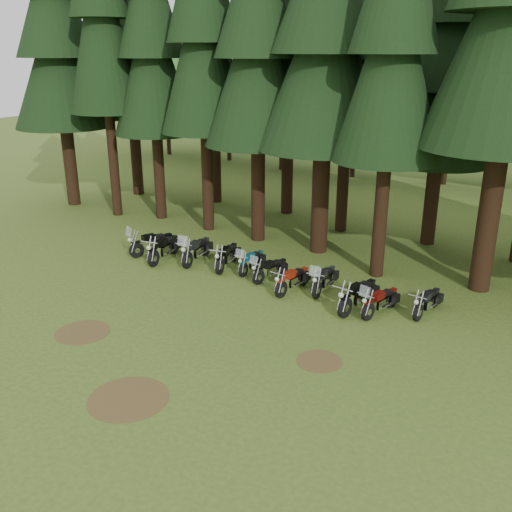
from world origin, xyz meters
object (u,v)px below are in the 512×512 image
object	(u,v)px
motorcycle_1	(164,249)
motorcycle_4	(252,262)
motorcycle_5	(270,270)
motorcycle_7	(324,280)
motorcycle_6	(293,280)
motorcycle_0	(152,243)
motorcycle_9	(380,302)
motorcycle_10	(427,302)
motorcycle_3	(227,257)
motorcycle_2	(197,251)
motorcycle_8	(358,296)

from	to	relation	value
motorcycle_1	motorcycle_4	bearing A→B (deg)	2.88
motorcycle_5	motorcycle_7	distance (m)	2.37
motorcycle_6	motorcycle_1	bearing A→B (deg)	-173.60
motorcycle_0	motorcycle_9	bearing A→B (deg)	17.07
motorcycle_1	motorcycle_10	xyz separation A→B (m)	(11.49, 0.75, -0.09)
motorcycle_5	motorcycle_6	bearing A→B (deg)	-9.27
motorcycle_5	motorcycle_3	bearing A→B (deg)	-171.72
motorcycle_2	motorcycle_10	world-z (taller)	motorcycle_2
motorcycle_4	motorcycle_7	xyz separation A→B (m)	(3.49, -0.26, 0.04)
motorcycle_5	motorcycle_8	xyz separation A→B (m)	(4.10, -0.73, 0.09)
motorcycle_3	motorcycle_4	bearing A→B (deg)	-5.50
motorcycle_5	motorcycle_8	bearing A→B (deg)	3.02
motorcycle_4	motorcycle_7	bearing A→B (deg)	-7.41
motorcycle_0	motorcycle_2	bearing A→B (deg)	25.47
motorcycle_9	motorcycle_6	bearing A→B (deg)	-168.33
motorcycle_3	motorcycle_5	world-z (taller)	motorcycle_5
motorcycle_4	motorcycle_8	size ratio (longest dim) A/B	0.83
motorcycle_4	motorcycle_10	bearing A→B (deg)	-4.15
motorcycle_3	motorcycle_5	bearing A→B (deg)	-18.52
motorcycle_8	motorcycle_10	bearing A→B (deg)	31.50
motorcycle_6	motorcycle_9	size ratio (longest dim) A/B	1.00
motorcycle_3	motorcycle_8	world-z (taller)	motorcycle_8
motorcycle_1	motorcycle_9	world-z (taller)	motorcycle_9
motorcycle_2	motorcycle_10	size ratio (longest dim) A/B	1.20
motorcycle_6	motorcycle_7	xyz separation A→B (m)	(1.03, 0.64, 0.02)
motorcycle_8	motorcycle_10	xyz separation A→B (m)	(2.22, 0.95, -0.09)
motorcycle_0	motorcycle_10	world-z (taller)	motorcycle_0
motorcycle_5	motorcycle_10	xyz separation A→B (m)	(6.32, 0.22, -0.00)
motorcycle_2	motorcycle_7	world-z (taller)	motorcycle_2
motorcycle_10	motorcycle_1	bearing A→B (deg)	-169.12
motorcycle_5	motorcycle_9	distance (m)	4.96
motorcycle_7	motorcycle_6	bearing A→B (deg)	-152.55
motorcycle_7	motorcycle_9	xyz separation A→B (m)	(2.55, -0.76, -0.01)
motorcycle_2	motorcycle_4	world-z (taller)	motorcycle_2
motorcycle_6	motorcycle_7	distance (m)	1.21
motorcycle_5	motorcycle_10	distance (m)	6.32
motorcycle_1	motorcycle_10	world-z (taller)	motorcycle_1
motorcycle_4	motorcycle_10	xyz separation A→B (m)	(7.45, -0.14, -0.00)
motorcycle_1	motorcycle_5	size ratio (longest dim) A/B	1.22
motorcycle_7	motorcycle_8	world-z (taller)	motorcycle_7
motorcycle_6	motorcycle_10	distance (m)	5.04
motorcycle_7	motorcycle_4	bearing A→B (deg)	171.06
motorcycle_1	motorcycle_7	xyz separation A→B (m)	(7.53, 0.62, -0.05)
motorcycle_8	motorcycle_10	world-z (taller)	motorcycle_8
motorcycle_0	motorcycle_7	size ratio (longest dim) A/B	1.05
motorcycle_6	motorcycle_10	xyz separation A→B (m)	(4.98, 0.77, -0.02)
motorcycle_6	motorcycle_9	xyz separation A→B (m)	(3.58, -0.12, 0.01)
motorcycle_0	motorcycle_4	size ratio (longest dim) A/B	1.14
motorcycle_7	motorcycle_8	bearing A→B (deg)	-30.04
motorcycle_6	motorcycle_8	world-z (taller)	motorcycle_8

